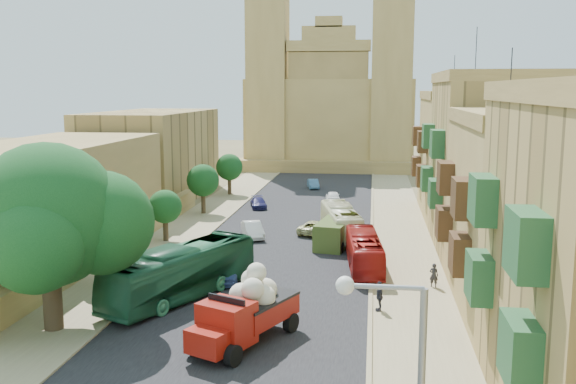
% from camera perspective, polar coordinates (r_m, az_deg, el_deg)
% --- Properties ---
extents(ground, '(260.00, 260.00, 0.00)m').
position_cam_1_polar(ground, '(29.91, -6.86, -15.58)').
color(ground, brown).
extents(road_surface, '(14.00, 140.00, 0.01)m').
position_cam_1_polar(road_surface, '(58.06, 0.52, -3.27)').
color(road_surface, black).
rests_on(road_surface, ground).
extents(sidewalk_east, '(5.00, 140.00, 0.01)m').
position_cam_1_polar(sidewalk_east, '(57.70, 9.94, -3.49)').
color(sidewalk_east, '#928460').
rests_on(sidewalk_east, ground).
extents(sidewalk_west, '(5.00, 140.00, 0.01)m').
position_cam_1_polar(sidewalk_west, '(59.95, -8.54, -2.98)').
color(sidewalk_west, '#928460').
rests_on(sidewalk_west, ground).
extents(kerb_east, '(0.25, 140.00, 0.12)m').
position_cam_1_polar(kerb_east, '(57.63, 7.46, -3.39)').
color(kerb_east, '#928460').
rests_on(kerb_east, ground).
extents(kerb_west, '(0.25, 140.00, 0.12)m').
position_cam_1_polar(kerb_west, '(59.30, -6.21, -3.01)').
color(kerb_west, '#928460').
rests_on(kerb_west, ground).
extents(townhouse_b, '(9.00, 14.00, 14.90)m').
position_cam_1_polar(townhouse_b, '(38.94, 20.79, -1.55)').
color(townhouse_b, '#9D8146').
rests_on(townhouse_b, ground).
extents(townhouse_c, '(9.00, 14.00, 17.40)m').
position_cam_1_polar(townhouse_c, '(52.35, 17.45, 2.60)').
color(townhouse_c, '#A7894C').
rests_on(townhouse_c, ground).
extents(townhouse_d, '(9.00, 14.00, 15.90)m').
position_cam_1_polar(townhouse_d, '(66.19, 15.38, 3.32)').
color(townhouse_d, '#9D8146').
rests_on(townhouse_d, ground).
extents(west_wall, '(1.00, 40.00, 1.80)m').
position_cam_1_polar(west_wall, '(51.53, -14.87, -4.16)').
color(west_wall, '#9D8146').
rests_on(west_wall, ground).
extents(west_building_low, '(10.00, 28.00, 8.40)m').
position_cam_1_polar(west_building_low, '(51.51, -21.53, -0.76)').
color(west_building_low, olive).
rests_on(west_building_low, ground).
extents(west_building_mid, '(10.00, 22.00, 10.00)m').
position_cam_1_polar(west_building_mid, '(74.96, -11.92, 3.21)').
color(west_building_mid, '#A7894C').
rests_on(west_building_mid, ground).
extents(church, '(28.00, 22.50, 36.30)m').
position_cam_1_polar(church, '(105.17, 3.83, 7.49)').
color(church, '#9D8146').
rests_on(church, ground).
extents(ficus_tree, '(9.87, 9.08, 9.87)m').
position_cam_1_polar(ficus_tree, '(35.07, -20.45, -2.37)').
color(ficus_tree, '#382B1C').
rests_on(ficus_tree, ground).
extents(street_tree_a, '(3.22, 3.22, 4.95)m').
position_cam_1_polar(street_tree_a, '(42.87, -15.96, -3.57)').
color(street_tree_a, '#382B1C').
rests_on(street_tree_a, ground).
extents(street_tree_b, '(2.78, 2.78, 4.28)m').
position_cam_1_polar(street_tree_b, '(53.93, -10.88, -1.31)').
color(street_tree_b, '#382B1C').
rests_on(street_tree_b, ground).
extents(street_tree_c, '(3.26, 3.26, 5.02)m').
position_cam_1_polar(street_tree_c, '(65.19, -7.57, 1.01)').
color(street_tree_c, '#382B1C').
rests_on(street_tree_c, ground).
extents(street_tree_d, '(3.18, 3.18, 4.89)m').
position_cam_1_polar(street_tree_d, '(76.75, -5.24, 2.20)').
color(street_tree_d, '#382B1C').
rests_on(street_tree_d, ground).
extents(red_truck, '(4.93, 6.99, 3.89)m').
position_cam_1_polar(red_truck, '(32.17, -3.86, -10.44)').
color(red_truck, maroon).
rests_on(red_truck, ground).
extents(olive_pickup, '(3.05, 5.38, 2.10)m').
position_cam_1_polar(olive_pickup, '(51.45, 4.10, -3.75)').
color(olive_pickup, '#415620').
rests_on(olive_pickup, ground).
extents(bus_green_north, '(7.21, 11.61, 3.21)m').
position_cam_1_polar(bus_green_north, '(39.36, -9.46, -7.03)').
color(bus_green_north, '#215C3B').
rests_on(bus_green_north, ground).
extents(bus_red_east, '(2.91, 9.08, 2.49)m').
position_cam_1_polar(bus_red_east, '(45.39, 6.79, -5.26)').
color(bus_red_east, '#A61815').
rests_on(bus_red_east, ground).
extents(bus_cream_east, '(4.22, 9.94, 2.70)m').
position_cam_1_polar(bus_cream_east, '(54.68, 4.73, -2.65)').
color(bus_cream_east, beige).
rests_on(bus_cream_east, ground).
extents(car_blue_a, '(1.97, 4.28, 1.42)m').
position_cam_1_polar(car_blue_a, '(42.55, -5.41, -6.96)').
color(car_blue_a, '#3C5595').
rests_on(car_blue_a, ground).
extents(car_white_a, '(2.77, 4.36, 1.36)m').
position_cam_1_polar(car_white_a, '(54.53, -3.16, -3.38)').
color(car_white_a, silver).
rests_on(car_white_a, ground).
extents(car_cream, '(3.21, 4.56, 1.15)m').
position_cam_1_polar(car_cream, '(56.00, 2.45, -3.15)').
color(car_cream, '#C4C285').
rests_on(car_cream, ground).
extents(car_dkblue, '(2.48, 4.05, 1.10)m').
position_cam_1_polar(car_dkblue, '(68.11, -2.65, -0.97)').
color(car_dkblue, '#1B1C51').
rests_on(car_dkblue, ground).
extents(car_white_b, '(1.96, 3.91, 1.28)m').
position_cam_1_polar(car_white_b, '(71.55, 4.02, -0.42)').
color(car_white_b, white).
rests_on(car_white_b, ground).
extents(car_blue_b, '(1.93, 3.69, 1.16)m').
position_cam_1_polar(car_blue_b, '(81.50, 2.26, 0.72)').
color(car_blue_b, teal).
rests_on(car_blue_b, ground).
extents(pedestrian_a, '(0.65, 0.53, 1.56)m').
position_cam_1_polar(pedestrian_a, '(42.10, 12.84, -7.23)').
color(pedestrian_a, '#262427').
rests_on(pedestrian_a, ground).
extents(pedestrian_c, '(0.47, 1.04, 1.74)m').
position_cam_1_polar(pedestrian_c, '(37.18, 8.13, -9.15)').
color(pedestrian_c, '#2F2F39').
rests_on(pedestrian_c, ground).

